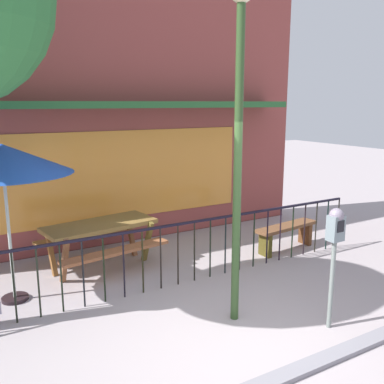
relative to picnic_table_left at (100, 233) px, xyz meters
name	(u,v)px	position (x,y,z in m)	size (l,w,h in m)	color
ground	(230,346)	(0.51, -3.01, -0.61)	(40.00, 40.00, 0.00)	#A4989C
pub_storefront	(99,98)	(0.51, 1.33, 2.19)	(8.91, 1.23, 5.65)	#55251F
patio_fence_front	(161,246)	(0.51, -1.24, 0.05)	(7.51, 0.04, 0.97)	black
picnic_table_left	(100,233)	(0.00, 0.00, 0.00)	(1.98, 1.61, 0.79)	olive
patio_umbrella	(2,160)	(-1.44, -0.55, 1.37)	(1.81, 1.81, 2.19)	black
patio_bench	(286,232)	(3.29, -0.87, -0.26)	(1.43, 0.49, 0.48)	brown
parking_meter_far	(335,237)	(1.80, -3.28, 0.56)	(0.18, 0.17, 1.51)	slate
street_lamp	(239,109)	(0.93, -2.52, 2.03)	(0.28, 0.28, 4.06)	#314D25
curb_edge	(274,383)	(0.51, -3.77, -0.61)	(12.48, 0.20, 0.11)	gray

